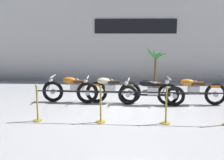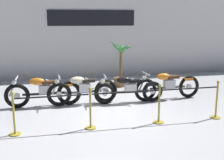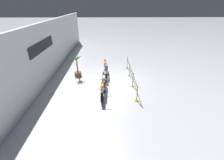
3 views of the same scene
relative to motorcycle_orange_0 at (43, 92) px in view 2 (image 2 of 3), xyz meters
name	(u,v)px [view 2 (image 2 of 3)]	position (x,y,z in m)	size (l,w,h in m)	color
ground_plane	(110,109)	(1.97, -0.75, -0.48)	(120.00, 120.00, 0.00)	silver
back_wall	(87,32)	(1.97, 4.38, 1.63)	(28.00, 0.29, 4.20)	white
motorcycle_orange_0	(43,92)	(0.00, 0.00, 0.00)	(2.34, 0.62, 0.96)	black
motorcycle_cream_1	(83,90)	(1.23, -0.05, 0.00)	(2.27, 0.62, 0.96)	black
motorcycle_black_2	(129,89)	(2.70, -0.21, -0.02)	(2.28, 0.62, 0.92)	black
motorcycle_orange_3	(168,85)	(4.09, -0.10, 0.01)	(2.40, 0.62, 0.96)	black
potted_palm_left_of_row	(121,65)	(3.03, 2.15, 0.38)	(0.98, 0.97, 1.90)	brown
stanchion_far_left	(79,104)	(0.89, -2.12, 0.18)	(5.38, 0.28, 1.05)	gold
stanchion_mid_left	(90,115)	(1.17, -2.12, -0.12)	(0.28, 0.28, 1.05)	gold
stanchion_mid_right	(159,110)	(2.97, -2.12, -0.12)	(0.28, 0.28, 1.05)	gold
stanchion_far_right	(216,105)	(4.65, -2.12, -0.12)	(0.28, 0.28, 1.05)	gold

